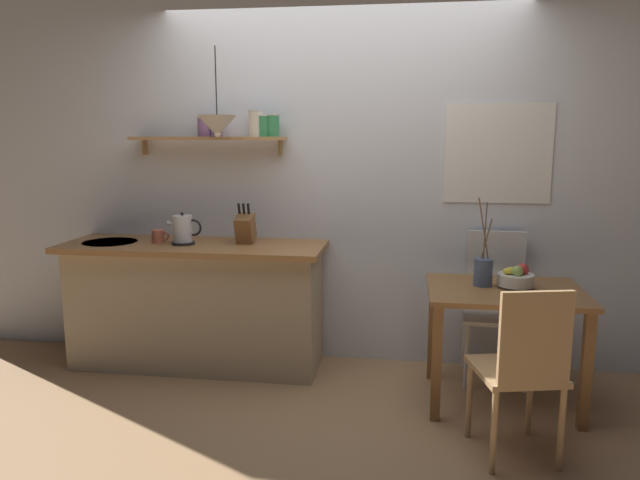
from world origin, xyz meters
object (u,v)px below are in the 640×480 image
(fruit_bowl, at_px, (516,278))
(dining_table, at_px, (504,308))
(knife_block, at_px, (245,228))
(coffee_mug_by_sink, at_px, (159,236))
(dining_chair_far, at_px, (496,299))
(twig_vase, at_px, (483,271))
(dining_chair_near, at_px, (523,365))
(electric_kettle, at_px, (183,230))
(pendant_lamp, at_px, (217,126))

(fruit_bowl, bearing_deg, dining_table, -146.56)
(knife_block, bearing_deg, coffee_mug_by_sink, -173.92)
(dining_chair_far, height_order, twig_vase, twig_vase)
(dining_chair_near, xyz_separation_m, knife_block, (-1.70, 1.06, 0.49))
(dining_table, height_order, dining_chair_near, dining_chair_near)
(electric_kettle, height_order, coffee_mug_by_sink, electric_kettle)
(dining_chair_near, relative_size, coffee_mug_by_sink, 7.29)
(dining_table, xyz_separation_m, coffee_mug_by_sink, (-2.32, 0.30, 0.33))
(dining_chair_far, relative_size, coffee_mug_by_sink, 7.79)
(twig_vase, xyz_separation_m, coffee_mug_by_sink, (-2.19, 0.24, 0.12))
(electric_kettle, distance_m, knife_block, 0.43)
(dining_table, bearing_deg, pendant_lamp, 172.71)
(dining_chair_far, xyz_separation_m, coffee_mug_by_sink, (-2.33, -0.13, 0.40))
(dining_chair_far, bearing_deg, coffee_mug_by_sink, -176.82)
(dining_chair_far, relative_size, knife_block, 3.47)
(dining_chair_near, xyz_separation_m, dining_chair_far, (0.02, 1.13, 0.03))
(dining_table, xyz_separation_m, dining_chair_far, (0.01, 0.42, -0.06))
(knife_block, bearing_deg, fruit_bowl, -10.09)
(coffee_mug_by_sink, relative_size, pendant_lamp, 0.22)
(dining_chair_far, height_order, coffee_mug_by_sink, dining_chair_far)
(fruit_bowl, bearing_deg, dining_chair_far, 98.44)
(fruit_bowl, relative_size, pendant_lamp, 0.38)
(knife_block, distance_m, pendant_lamp, 0.72)
(dining_table, bearing_deg, dining_chair_near, -90.87)
(dining_table, height_order, pendant_lamp, pendant_lamp)
(electric_kettle, height_order, pendant_lamp, pendant_lamp)
(knife_block, relative_size, pendant_lamp, 0.49)
(dining_chair_near, bearing_deg, twig_vase, 98.76)
(dining_chair_near, height_order, electric_kettle, electric_kettle)
(coffee_mug_by_sink, height_order, pendant_lamp, pendant_lamp)
(dining_chair_far, bearing_deg, electric_kettle, -175.68)
(coffee_mug_by_sink, bearing_deg, knife_block, 6.08)
(dining_chair_far, height_order, fruit_bowl, dining_chair_far)
(fruit_bowl, distance_m, twig_vase, 0.20)
(dining_table, relative_size, dining_chair_near, 0.99)
(electric_kettle, xyz_separation_m, pendant_lamp, (0.27, -0.03, 0.71))
(fruit_bowl, bearing_deg, coffee_mug_by_sink, 173.99)
(dining_chair_far, bearing_deg, dining_chair_near, -91.07)
(dining_chair_far, relative_size, pendant_lamp, 1.71)
(fruit_bowl, bearing_deg, electric_kettle, 174.28)
(pendant_lamp, bearing_deg, dining_chair_far, 5.77)
(coffee_mug_by_sink, bearing_deg, pendant_lamp, -7.13)
(pendant_lamp, bearing_deg, fruit_bowl, -5.74)
(dining_chair_far, xyz_separation_m, pendant_lamp, (-1.86, -0.19, 1.15))
(dining_table, bearing_deg, fruit_bowl, 33.44)
(dining_table, height_order, fruit_bowl, fruit_bowl)
(dining_chair_far, bearing_deg, dining_table, -91.39)
(dining_chair_near, distance_m, pendant_lamp, 2.38)
(dining_table, xyz_separation_m, dining_chair_near, (-0.01, -0.70, -0.09))
(electric_kettle, height_order, knife_block, knife_block)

